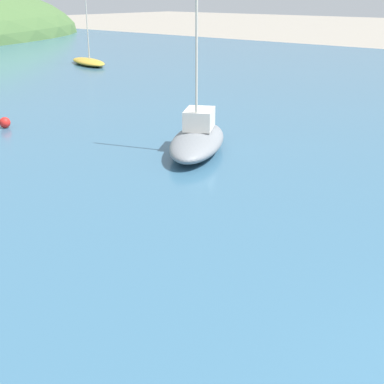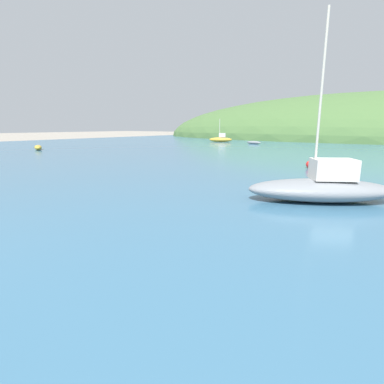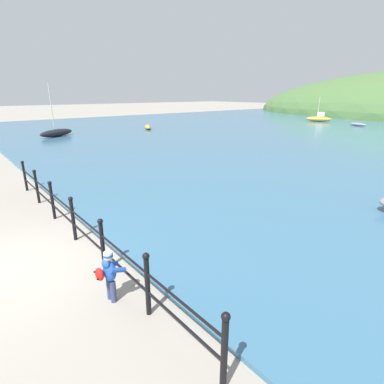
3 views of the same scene
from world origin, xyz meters
TOP-DOWN VIEW (x-y plane):
  - water at (0.00, 32.00)m, footprint 80.00×60.00m
  - far_hillside at (0.00, 65.26)m, footprint 80.53×44.29m
  - boat_green_fishing at (-20.42, 16.01)m, footprint 2.17×1.53m
  - boat_red_dinghy at (-7.83, 36.25)m, footprint 2.08×0.94m
  - boat_mid_harbor at (5.68, 10.63)m, footprint 4.36×3.41m
  - boat_far_left at (-13.62, 38.18)m, footprint 3.30×2.15m
  - mooring_buoy at (3.53, 17.83)m, footprint 0.39×0.39m

SIDE VIEW (x-z plane):
  - far_hillside at x=0.00m, z-range -8.07..8.07m
  - water at x=0.00m, z-range 0.00..0.10m
  - boat_red_dinghy at x=-7.83m, z-range 0.10..0.47m
  - mooring_buoy at x=3.53m, z-range 0.10..0.49m
  - boat_green_fishing at x=-20.42m, z-range 0.10..0.55m
  - boat_far_left at x=-13.62m, z-range -1.09..2.09m
  - boat_mid_harbor at x=5.68m, z-range -2.11..3.14m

